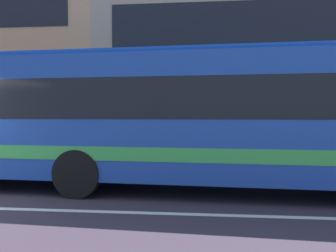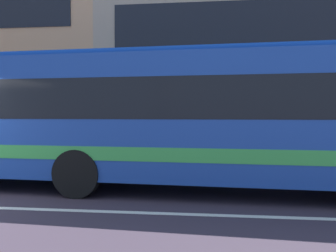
# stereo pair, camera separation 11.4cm
# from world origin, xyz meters

# --- Properties ---
(transit_bus) EXTENTS (12.20, 3.39, 3.07)m
(transit_bus) POSITION_xyz_m (3.73, 2.13, 1.70)
(transit_bus) COLOR #1A3F94
(transit_bus) RESTS_ON ground_plane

